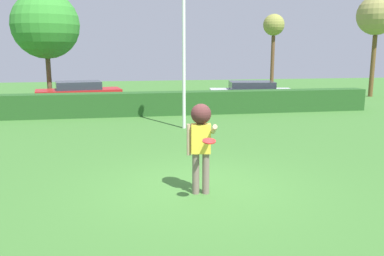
{
  "coord_description": "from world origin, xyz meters",
  "views": [
    {
      "loc": [
        -1.54,
        -7.86,
        2.84
      ],
      "look_at": [
        -0.02,
        0.72,
        1.15
      ],
      "focal_mm": 37.79,
      "sensor_mm": 36.0,
      "label": 1
    }
  ],
  "objects_px": {
    "maple_tree": "(46,25)",
    "bare_elm_tree": "(274,28)",
    "person": "(201,135)",
    "frisbee": "(209,141)",
    "willow_tree": "(377,16)",
    "lamppost": "(184,47)",
    "parked_car_red": "(79,92)",
    "parked_car_silver": "(251,92)"
  },
  "relations": [
    {
      "from": "maple_tree",
      "to": "bare_elm_tree",
      "type": "bearing_deg",
      "value": 19.58
    },
    {
      "from": "person",
      "to": "bare_elm_tree",
      "type": "height_order",
      "value": "bare_elm_tree"
    },
    {
      "from": "frisbee",
      "to": "willow_tree",
      "type": "bearing_deg",
      "value": 48.95
    },
    {
      "from": "willow_tree",
      "to": "lamppost",
      "type": "bearing_deg",
      "value": -147.83
    },
    {
      "from": "bare_elm_tree",
      "to": "maple_tree",
      "type": "relative_size",
      "value": 0.91
    },
    {
      "from": "lamppost",
      "to": "willow_tree",
      "type": "distance_m",
      "value": 15.39
    },
    {
      "from": "willow_tree",
      "to": "person",
      "type": "bearing_deg",
      "value": -132.38
    },
    {
      "from": "lamppost",
      "to": "parked_car_red",
      "type": "height_order",
      "value": "lamppost"
    },
    {
      "from": "parked_car_red",
      "to": "lamppost",
      "type": "bearing_deg",
      "value": -57.94
    },
    {
      "from": "person",
      "to": "parked_car_silver",
      "type": "bearing_deg",
      "value": 67.4
    },
    {
      "from": "frisbee",
      "to": "parked_car_silver",
      "type": "distance_m",
      "value": 13.91
    },
    {
      "from": "parked_car_silver",
      "to": "maple_tree",
      "type": "bearing_deg",
      "value": 166.4
    },
    {
      "from": "person",
      "to": "parked_car_red",
      "type": "xyz_separation_m",
      "value": [
        -3.63,
        13.83,
        -0.52
      ]
    },
    {
      "from": "frisbee",
      "to": "willow_tree",
      "type": "height_order",
      "value": "willow_tree"
    },
    {
      "from": "frisbee",
      "to": "bare_elm_tree",
      "type": "height_order",
      "value": "bare_elm_tree"
    },
    {
      "from": "frisbee",
      "to": "maple_tree",
      "type": "height_order",
      "value": "maple_tree"
    },
    {
      "from": "person",
      "to": "parked_car_red",
      "type": "distance_m",
      "value": 14.31
    },
    {
      "from": "lamppost",
      "to": "parked_car_red",
      "type": "xyz_separation_m",
      "value": [
        -4.37,
        6.98,
        -2.24
      ]
    },
    {
      "from": "frisbee",
      "to": "maple_tree",
      "type": "bearing_deg",
      "value": 108.62
    },
    {
      "from": "parked_car_red",
      "to": "parked_car_silver",
      "type": "bearing_deg",
      "value": -10.45
    },
    {
      "from": "person",
      "to": "maple_tree",
      "type": "height_order",
      "value": "maple_tree"
    },
    {
      "from": "frisbee",
      "to": "parked_car_silver",
      "type": "bearing_deg",
      "value": 68.54
    },
    {
      "from": "person",
      "to": "bare_elm_tree",
      "type": "bearing_deg",
      "value": 65.32
    },
    {
      "from": "person",
      "to": "willow_tree",
      "type": "bearing_deg",
      "value": 47.62
    },
    {
      "from": "person",
      "to": "lamppost",
      "type": "bearing_deg",
      "value": 83.81
    },
    {
      "from": "parked_car_silver",
      "to": "bare_elm_tree",
      "type": "height_order",
      "value": "bare_elm_tree"
    },
    {
      "from": "parked_car_silver",
      "to": "willow_tree",
      "type": "bearing_deg",
      "value": 17.81
    },
    {
      "from": "parked_car_red",
      "to": "frisbee",
      "type": "bearing_deg",
      "value": -75.97
    },
    {
      "from": "lamppost",
      "to": "willow_tree",
      "type": "xyz_separation_m",
      "value": [
        12.93,
        8.13,
        1.88
      ]
    },
    {
      "from": "bare_elm_tree",
      "to": "lamppost",
      "type": "bearing_deg",
      "value": -122.84
    },
    {
      "from": "frisbee",
      "to": "lamppost",
      "type": "height_order",
      "value": "lamppost"
    },
    {
      "from": "parked_car_red",
      "to": "parked_car_silver",
      "type": "height_order",
      "value": "same"
    },
    {
      "from": "frisbee",
      "to": "maple_tree",
      "type": "xyz_separation_m",
      "value": [
        -5.2,
        15.43,
        2.83
      ]
    },
    {
      "from": "maple_tree",
      "to": "frisbee",
      "type": "bearing_deg",
      "value": -71.38
    },
    {
      "from": "bare_elm_tree",
      "to": "person",
      "type": "bearing_deg",
      "value": -114.68
    },
    {
      "from": "willow_tree",
      "to": "parked_car_red",
      "type": "bearing_deg",
      "value": -176.2
    },
    {
      "from": "parked_car_red",
      "to": "maple_tree",
      "type": "relative_size",
      "value": 0.76
    },
    {
      "from": "parked_car_silver",
      "to": "willow_tree",
      "type": "relative_size",
      "value": 0.73
    },
    {
      "from": "parked_car_silver",
      "to": "willow_tree",
      "type": "xyz_separation_m",
      "value": [
        8.58,
        2.76,
        4.12
      ]
    },
    {
      "from": "willow_tree",
      "to": "maple_tree",
      "type": "xyz_separation_m",
      "value": [
        -18.86,
        -0.27,
        -0.74
      ]
    },
    {
      "from": "parked_car_silver",
      "to": "parked_car_red",
      "type": "bearing_deg",
      "value": 169.55
    },
    {
      "from": "lamppost",
      "to": "bare_elm_tree",
      "type": "distance_m",
      "value": 15.47
    }
  ]
}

